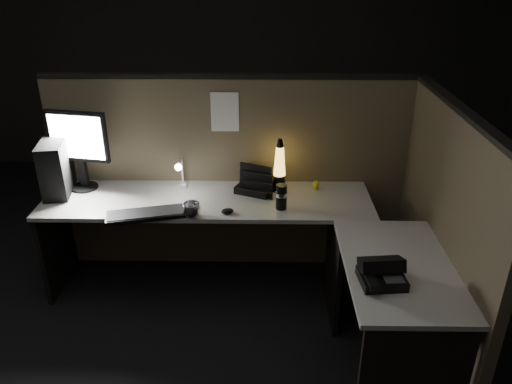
{
  "coord_description": "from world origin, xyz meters",
  "views": [
    {
      "loc": [
        0.24,
        -2.52,
        2.31
      ],
      "look_at": [
        0.2,
        0.35,
        0.91
      ],
      "focal_mm": 35.0,
      "sensor_mm": 36.0,
      "label": 1
    }
  ],
  "objects_px": {
    "lava_lamp": "(279,170)",
    "keyboard": "(146,214)",
    "pc_tower": "(56,167)",
    "desk_phone": "(381,273)",
    "monitor": "(78,143)"
  },
  "relations": [
    {
      "from": "pc_tower",
      "to": "lava_lamp",
      "type": "xyz_separation_m",
      "value": [
        1.58,
        0.05,
        -0.03
      ]
    },
    {
      "from": "keyboard",
      "to": "desk_phone",
      "type": "relative_size",
      "value": 2.01
    },
    {
      "from": "lava_lamp",
      "to": "pc_tower",
      "type": "bearing_deg",
      "value": -178.24
    },
    {
      "from": "keyboard",
      "to": "lava_lamp",
      "type": "relative_size",
      "value": 1.3
    },
    {
      "from": "lava_lamp",
      "to": "monitor",
      "type": "bearing_deg",
      "value": 178.76
    },
    {
      "from": "pc_tower",
      "to": "keyboard",
      "type": "bearing_deg",
      "value": -36.32
    },
    {
      "from": "keyboard",
      "to": "lava_lamp",
      "type": "distance_m",
      "value": 0.98
    },
    {
      "from": "monitor",
      "to": "lava_lamp",
      "type": "xyz_separation_m",
      "value": [
        1.42,
        -0.03,
        -0.18
      ]
    },
    {
      "from": "pc_tower",
      "to": "desk_phone",
      "type": "bearing_deg",
      "value": -36.09
    },
    {
      "from": "monitor",
      "to": "keyboard",
      "type": "bearing_deg",
      "value": -28.17
    },
    {
      "from": "lava_lamp",
      "to": "keyboard",
      "type": "bearing_deg",
      "value": -155.59
    },
    {
      "from": "monitor",
      "to": "desk_phone",
      "type": "relative_size",
      "value": 2.26
    },
    {
      "from": "pc_tower",
      "to": "desk_phone",
      "type": "height_order",
      "value": "pc_tower"
    },
    {
      "from": "pc_tower",
      "to": "desk_phone",
      "type": "relative_size",
      "value": 1.51
    },
    {
      "from": "monitor",
      "to": "keyboard",
      "type": "height_order",
      "value": "monitor"
    }
  ]
}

